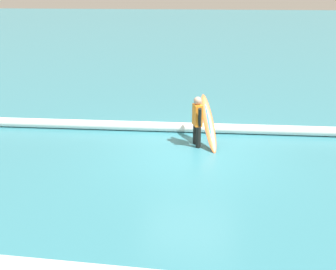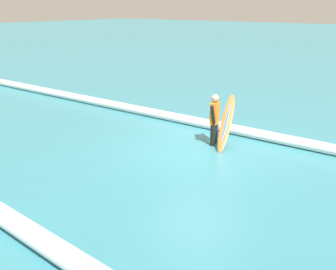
{
  "view_description": "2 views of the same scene",
  "coord_description": "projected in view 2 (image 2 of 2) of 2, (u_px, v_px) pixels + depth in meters",
  "views": [
    {
      "loc": [
        -0.5,
        9.93,
        4.11
      ],
      "look_at": [
        0.43,
        1.48,
        1.04
      ],
      "focal_mm": 43.49,
      "sensor_mm": 36.0,
      "label": 1
    },
    {
      "loc": [
        -5.44,
        8.2,
        3.64
      ],
      "look_at": [
        -0.41,
        1.79,
        0.94
      ],
      "focal_mm": 41.91,
      "sensor_mm": 36.0,
      "label": 2
    }
  ],
  "objects": [
    {
      "name": "ground_plane",
      "position": [
        197.0,
        149.0,
        10.46
      ],
      "size": [
        154.08,
        154.08,
        0.0
      ],
      "primitive_type": "plane",
      "color": "teal"
    },
    {
      "name": "surfer",
      "position": [
        215.0,
        117.0,
        10.58
      ],
      "size": [
        0.3,
        0.62,
        1.39
      ],
      "rotation": [
        0.0,
        0.0,
        1.91
      ],
      "color": "black",
      "rests_on": "ground_plane"
    },
    {
      "name": "surfboard",
      "position": [
        226.0,
        123.0,
        10.52
      ],
      "size": [
        0.66,
        1.36,
        1.32
      ],
      "color": "#E55926",
      "rests_on": "ground_plane"
    },
    {
      "name": "wave_crest_foreground",
      "position": [
        235.0,
        130.0,
        11.59
      ],
      "size": [
        25.22,
        0.77,
        0.29
      ],
      "primitive_type": "cylinder",
      "rotation": [
        0.0,
        1.57,
        0.02
      ],
      "color": "white",
      "rests_on": "ground_plane"
    }
  ]
}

